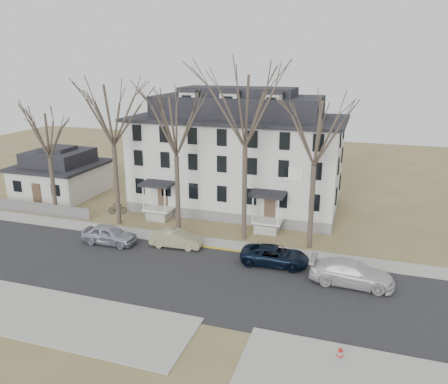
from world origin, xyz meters
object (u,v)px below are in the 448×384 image
(tree_far_left, at_px, (111,111))
(car_tan, at_px, (176,239))
(tree_bungalow, at_px, (47,133))
(bicycle_right, at_px, (117,209))
(tree_mid_left, at_px, (175,123))
(car_navy, at_px, (275,256))
(car_white, at_px, (352,273))
(bicycle_left, at_px, (153,213))
(small_house, at_px, (61,175))
(tree_center, at_px, (246,107))
(boarding_house, at_px, (237,155))
(car_silver, at_px, (109,235))
(fire_hydrant, at_px, (340,355))
(tree_mid_right, at_px, (316,129))

(tree_far_left, distance_m, car_tan, 12.52)
(tree_bungalow, bearing_deg, bicycle_right, 21.01)
(tree_mid_left, bearing_deg, car_navy, -22.92)
(tree_mid_left, xyz_separation_m, car_white, (14.98, -5.33, -8.80))
(tree_far_left, distance_m, tree_bungalow, 7.34)
(tree_mid_left, xyz_separation_m, bicycle_left, (-3.68, 2.40, -9.13))
(small_house, distance_m, tree_far_left, 15.00)
(tree_center, bearing_deg, tree_far_left, 180.00)
(tree_mid_left, distance_m, car_tan, 9.59)
(boarding_house, height_order, car_navy, boarding_house)
(tree_far_left, height_order, bicycle_left, tree_far_left)
(tree_bungalow, height_order, car_white, tree_bungalow)
(car_silver, height_order, fire_hydrant, car_silver)
(car_silver, distance_m, car_tan, 5.61)
(tree_mid_left, height_order, tree_mid_right, same)
(bicycle_left, height_order, bicycle_right, bicycle_right)
(boarding_house, bearing_deg, car_tan, -98.63)
(tree_mid_left, xyz_separation_m, tree_center, (6.00, 0.00, 1.48))
(car_tan, distance_m, fire_hydrant, 17.12)
(tree_mid_right, bearing_deg, fire_hydrant, -76.53)
(car_white, bearing_deg, car_navy, 78.41)
(boarding_house, distance_m, tree_center, 10.39)
(tree_bungalow, distance_m, bicycle_left, 12.29)
(tree_far_left, bearing_deg, boarding_house, 42.18)
(tree_mid_right, bearing_deg, car_white, -56.83)
(car_silver, xyz_separation_m, car_navy, (13.73, 0.40, -0.08))
(tree_bungalow, height_order, car_tan, tree_bungalow)
(tree_mid_left, xyz_separation_m, car_silver, (-4.24, -4.41, -8.82))
(small_house, height_order, tree_center, tree_center)
(tree_far_left, xyz_separation_m, fire_hydrant, (20.80, -13.79, -9.92))
(bicycle_right, bearing_deg, tree_far_left, -170.31)
(tree_mid_right, relative_size, car_tan, 3.02)
(tree_mid_right, relative_size, tree_bungalow, 1.18)
(tree_center, distance_m, car_tan, 11.89)
(bicycle_right, distance_m, fire_hydrant, 27.37)
(car_white, bearing_deg, tree_mid_right, 35.07)
(boarding_house, distance_m, bicycle_left, 10.09)
(bicycle_right, xyz_separation_m, fire_hydrant, (22.27, -15.91, -0.12))
(tree_bungalow, bearing_deg, car_tan, -13.12)
(tree_far_left, relative_size, car_tan, 3.25)
(boarding_house, xyz_separation_m, small_house, (-20.00, -1.96, -3.13))
(car_white, xyz_separation_m, fire_hydrant, (-0.18, -8.45, -0.39))
(car_tan, bearing_deg, boarding_house, -12.93)
(tree_mid_right, relative_size, car_silver, 2.78)
(fire_hydrant, bearing_deg, car_silver, 153.80)
(small_house, height_order, tree_mid_left, tree_mid_left)
(tree_mid_left, xyz_separation_m, tree_mid_right, (11.50, 0.00, 0.00))
(boarding_house, distance_m, tree_mid_left, 9.66)
(car_navy, distance_m, bicycle_right, 18.03)
(small_house, height_order, car_tan, small_house)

